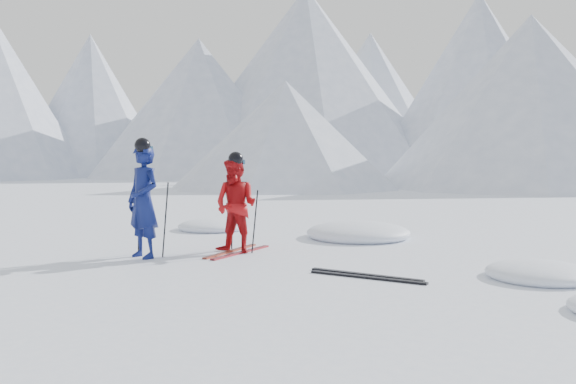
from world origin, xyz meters
The scene contains 12 objects.
ground centered at (0.00, 0.00, 0.00)m, with size 160.00×160.00×0.00m, color white.
skier_blue centered at (-3.40, -0.76, 0.94)m, with size 0.68×0.45×1.87m, color #0E1754.
skier_red centered at (-2.49, 0.53, 0.82)m, with size 0.80×0.62×1.65m, color #B00E11.
pole_blue_left centered at (-3.70, -0.61, 0.62)m, with size 0.02×0.02×1.25m, color black.
pole_blue_right centered at (-3.15, -0.51, 0.62)m, with size 0.02×0.02×1.25m, color black.
pole_red_left centered at (-2.79, 0.78, 0.55)m, with size 0.02×0.02×1.10m, color black.
pole_red_right centered at (-2.19, 0.68, 0.55)m, with size 0.02×0.02×1.10m, color black.
ski_worn_left centered at (-2.61, 0.53, 0.01)m, with size 0.09×1.70×0.03m, color black.
ski_worn_right centered at (-2.37, 0.53, 0.01)m, with size 0.09×1.70×0.03m, color black.
ski_loose_a centered at (0.32, 0.03, 0.01)m, with size 0.09×1.70×0.03m, color black.
ski_loose_b centered at (0.42, -0.12, 0.01)m, with size 0.09×1.70×0.03m, color black.
snow_lumps centered at (-1.14, 2.53, 0.00)m, with size 10.05×5.27×0.47m.
Camera 1 is at (4.35, -7.51, 1.70)m, focal length 38.00 mm.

